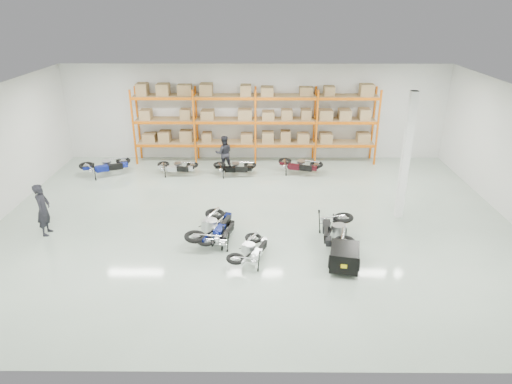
{
  "coord_description": "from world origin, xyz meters",
  "views": [
    {
      "loc": [
        0.16,
        -14.35,
        7.29
      ],
      "look_at": [
        0.07,
        0.09,
        1.1
      ],
      "focal_mm": 32.0,
      "sensor_mm": 36.0,
      "label": 1
    }
  ],
  "objects_px": {
    "moto_blue_centre": "(213,223)",
    "moto_touring_right": "(336,226)",
    "moto_back_d": "(299,162)",
    "person_left": "(43,210)",
    "moto_silver_left": "(251,247)",
    "moto_back_c": "(234,165)",
    "moto_back_a": "(105,163)",
    "trailer": "(344,257)",
    "person_back": "(224,153)",
    "moto_black_far_left": "(219,229)",
    "moto_back_b": "(177,164)"
  },
  "relations": [
    {
      "from": "moto_back_a",
      "to": "moto_back_c",
      "type": "height_order",
      "value": "moto_back_a"
    },
    {
      "from": "moto_silver_left",
      "to": "moto_back_b",
      "type": "relative_size",
      "value": 1.01
    },
    {
      "from": "moto_black_far_left",
      "to": "moto_back_b",
      "type": "bearing_deg",
      "value": -53.04
    },
    {
      "from": "trailer",
      "to": "moto_back_c",
      "type": "distance_m",
      "value": 8.38
    },
    {
      "from": "moto_black_far_left",
      "to": "moto_back_c",
      "type": "relative_size",
      "value": 0.99
    },
    {
      "from": "moto_silver_left",
      "to": "moto_touring_right",
      "type": "relative_size",
      "value": 0.81
    },
    {
      "from": "moto_blue_centre",
      "to": "moto_touring_right",
      "type": "height_order",
      "value": "moto_blue_centre"
    },
    {
      "from": "moto_blue_centre",
      "to": "moto_back_a",
      "type": "xyz_separation_m",
      "value": [
        -5.27,
        5.84,
        -0.03
      ]
    },
    {
      "from": "moto_black_far_left",
      "to": "moto_back_a",
      "type": "relative_size",
      "value": 0.85
    },
    {
      "from": "trailer",
      "to": "moto_silver_left",
      "type": "bearing_deg",
      "value": -177.92
    },
    {
      "from": "trailer",
      "to": "person_back",
      "type": "xyz_separation_m",
      "value": [
        -4.04,
        8.3,
        0.39
      ]
    },
    {
      "from": "moto_touring_right",
      "to": "moto_back_a",
      "type": "distance_m",
      "value": 11.0
    },
    {
      "from": "person_back",
      "to": "person_left",
      "type": "bearing_deg",
      "value": 38.26
    },
    {
      "from": "moto_black_far_left",
      "to": "person_left",
      "type": "xyz_separation_m",
      "value": [
        -5.81,
        0.61,
        0.39
      ]
    },
    {
      "from": "moto_back_b",
      "to": "moto_back_c",
      "type": "xyz_separation_m",
      "value": [
        2.56,
        -0.07,
        0.02
      ]
    },
    {
      "from": "moto_touring_right",
      "to": "person_back",
      "type": "height_order",
      "value": "person_back"
    },
    {
      "from": "moto_silver_left",
      "to": "trailer",
      "type": "bearing_deg",
      "value": -167.33
    },
    {
      "from": "trailer",
      "to": "moto_back_a",
      "type": "relative_size",
      "value": 0.92
    },
    {
      "from": "moto_black_far_left",
      "to": "moto_silver_left",
      "type": "bearing_deg",
      "value": 149.35
    },
    {
      "from": "moto_touring_right",
      "to": "moto_back_d",
      "type": "xyz_separation_m",
      "value": [
        -0.66,
        6.22,
        -0.07
      ]
    },
    {
      "from": "moto_back_a",
      "to": "trailer",
      "type": "bearing_deg",
      "value": -153.76
    },
    {
      "from": "person_back",
      "to": "moto_black_far_left",
      "type": "bearing_deg",
      "value": 82.66
    },
    {
      "from": "moto_back_d",
      "to": "moto_silver_left",
      "type": "bearing_deg",
      "value": -177.55
    },
    {
      "from": "moto_blue_centre",
      "to": "moto_touring_right",
      "type": "bearing_deg",
      "value": -165.82
    },
    {
      "from": "moto_blue_centre",
      "to": "moto_black_far_left",
      "type": "height_order",
      "value": "moto_blue_centre"
    },
    {
      "from": "moto_silver_left",
      "to": "moto_touring_right",
      "type": "distance_m",
      "value": 2.93
    },
    {
      "from": "person_left",
      "to": "person_back",
      "type": "bearing_deg",
      "value": -44.69
    },
    {
      "from": "moto_blue_centre",
      "to": "moto_back_b",
      "type": "bearing_deg",
      "value": -53.64
    },
    {
      "from": "moto_back_c",
      "to": "moto_back_d",
      "type": "xyz_separation_m",
      "value": [
        2.88,
        0.22,
        0.03
      ]
    },
    {
      "from": "trailer",
      "to": "moto_blue_centre",
      "type": "bearing_deg",
      "value": 167.75
    },
    {
      "from": "person_back",
      "to": "moto_back_c",
      "type": "bearing_deg",
      "value": 115.33
    },
    {
      "from": "moto_back_b",
      "to": "moto_back_c",
      "type": "height_order",
      "value": "moto_back_c"
    },
    {
      "from": "person_back",
      "to": "trailer",
      "type": "bearing_deg",
      "value": 105.91
    },
    {
      "from": "moto_silver_left",
      "to": "moto_back_d",
      "type": "relative_size",
      "value": 0.91
    },
    {
      "from": "moto_blue_centre",
      "to": "moto_touring_right",
      "type": "distance_m",
      "value": 3.95
    },
    {
      "from": "moto_silver_left",
      "to": "moto_back_c",
      "type": "distance_m",
      "value": 7.19
    },
    {
      "from": "moto_touring_right",
      "to": "moto_back_d",
      "type": "height_order",
      "value": "moto_touring_right"
    },
    {
      "from": "moto_back_d",
      "to": "person_back",
      "type": "xyz_separation_m",
      "value": [
        -3.38,
        0.48,
        0.27
      ]
    },
    {
      "from": "moto_black_far_left",
      "to": "person_back",
      "type": "xyz_separation_m",
      "value": [
        -0.32,
        6.77,
        0.31
      ]
    },
    {
      "from": "moto_back_a",
      "to": "person_left",
      "type": "relative_size",
      "value": 1.07
    },
    {
      "from": "moto_silver_left",
      "to": "person_left",
      "type": "xyz_separation_m",
      "value": [
        -6.83,
        1.68,
        0.4
      ]
    },
    {
      "from": "moto_touring_right",
      "to": "moto_back_b",
      "type": "xyz_separation_m",
      "value": [
        -6.1,
        6.07,
        -0.12
      ]
    },
    {
      "from": "moto_back_d",
      "to": "person_back",
      "type": "bearing_deg",
      "value": 99.82
    },
    {
      "from": "moto_back_a",
      "to": "moto_back_d",
      "type": "height_order",
      "value": "moto_back_a"
    },
    {
      "from": "moto_blue_centre",
      "to": "moto_touring_right",
      "type": "xyz_separation_m",
      "value": [
        3.95,
        -0.15,
        -0.01
      ]
    },
    {
      "from": "moto_back_d",
      "to": "person_left",
      "type": "relative_size",
      "value": 0.98
    },
    {
      "from": "moto_black_far_left",
      "to": "moto_blue_centre",
      "type": "bearing_deg",
      "value": -28.15
    },
    {
      "from": "trailer",
      "to": "moto_back_a",
      "type": "xyz_separation_m",
      "value": [
        -9.22,
        7.59,
        0.16
      ]
    },
    {
      "from": "trailer",
      "to": "moto_black_far_left",
      "type": "bearing_deg",
      "value": 169.32
    },
    {
      "from": "moto_blue_centre",
      "to": "moto_touring_right",
      "type": "relative_size",
      "value": 1.02
    }
  ]
}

